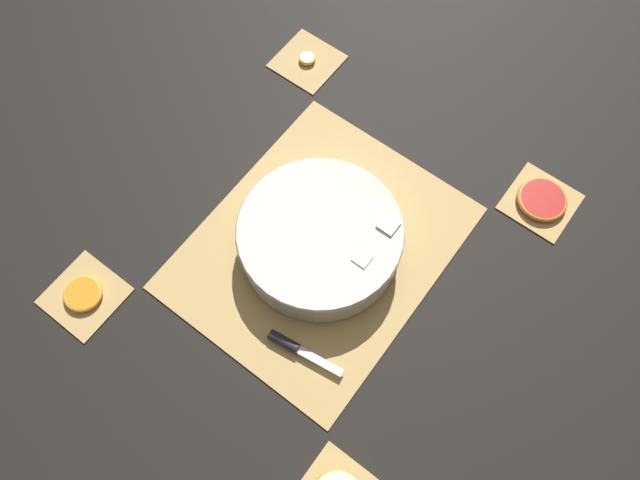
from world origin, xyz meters
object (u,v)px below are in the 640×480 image
at_px(fruit_salad_bowl, 320,237).
at_px(grapefruit_slice, 542,200).
at_px(banana_coin_single, 307,58).
at_px(orange_slice_whole, 83,294).
at_px(paring_knife, 288,343).

relative_size(fruit_salad_bowl, grapefruit_slice, 3.12).
height_order(fruit_salad_bowl, banana_coin_single, fruit_salad_bowl).
distance_m(orange_slice_whole, banana_coin_single, 0.65).
xyz_separation_m(paring_knife, grapefruit_slice, (-0.50, 0.21, -0.00)).
xyz_separation_m(fruit_salad_bowl, banana_coin_single, (-0.32, -0.28, -0.04)).
height_order(banana_coin_single, grapefruit_slice, grapefruit_slice).
bearing_deg(paring_knife, grapefruit_slice, 157.23).
height_order(paring_knife, grapefruit_slice, paring_knife).
distance_m(paring_knife, banana_coin_single, 0.61).
height_order(fruit_salad_bowl, orange_slice_whole, fruit_salad_bowl).
height_order(paring_knife, banana_coin_single, paring_knife).
xyz_separation_m(paring_knife, orange_slice_whole, (0.15, -0.34, -0.00)).
bearing_deg(fruit_salad_bowl, orange_slice_whole, -40.55).
relative_size(fruit_salad_bowl, paring_knife, 2.09).
relative_size(orange_slice_whole, banana_coin_single, 1.96).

